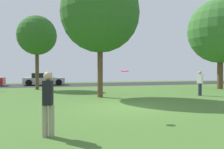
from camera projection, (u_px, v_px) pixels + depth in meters
The scene contains 9 objects.
ground_plane at pixel (125, 107), 10.11m from camera, with size 44.00×44.00×0.00m, color #47702D.
road_strip at pixel (79, 85), 25.53m from camera, with size 44.00×6.40×0.01m, color #28282B.
oak_tree_right at pixel (37, 36), 19.09m from camera, with size 3.23×3.23×6.10m.
birch_tree_lone at pixel (100, 13), 13.67m from camera, with size 4.69×4.69×7.35m.
oak_tree_center at pixel (220, 31), 19.71m from camera, with size 5.47×5.47×7.69m.
person_bystander at pixel (200, 82), 14.62m from camera, with size 0.33×0.38×1.56m.
person_walking at pixel (48, 101), 5.61m from camera, with size 0.30×0.35×1.58m.
frisbee_disc at pixel (125, 71), 7.57m from camera, with size 0.35×0.35×0.05m.
parked_car_silver at pixel (44, 79), 24.78m from camera, with size 4.23×2.11×1.29m.
Camera 1 is at (-3.20, -9.57, 1.63)m, focal length 37.11 mm.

